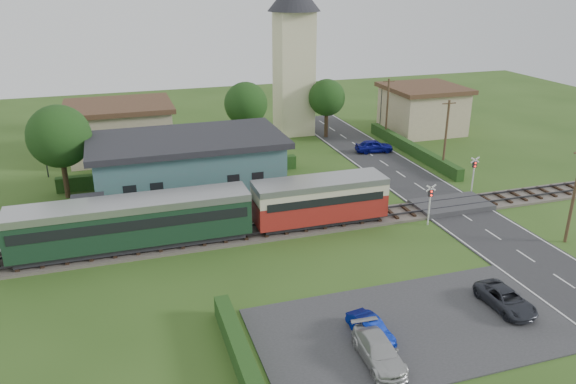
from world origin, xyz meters
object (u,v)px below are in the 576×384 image
object	(u,v)px
car_park_silver	(379,351)
pedestrian_far	(102,217)
car_on_road	(374,146)
crossing_signal_near	(430,199)
crossing_signal_far	(474,169)
car_park_blue	(370,328)
car_park_dark	(506,299)
church_tower	(294,46)
house_west	(120,129)
pedestrian_near	(289,198)
station_building	(188,167)
house_east	(423,108)
equipment_hut	(89,215)
train	(83,228)

from	to	relation	value
car_park_silver	pedestrian_far	distance (m)	23.14
car_on_road	crossing_signal_near	bearing A→B (deg)	174.58
crossing_signal_far	car_park_blue	size ratio (longest dim) A/B	1.04
car_park_blue	car_park_dark	world-z (taller)	car_park_dark
church_tower	house_west	world-z (taller)	church_tower
house_west	pedestrian_near	xyz separation A→B (m)	(12.06, -19.87, -1.60)
station_building	car_on_road	bearing A→B (deg)	18.08
house_east	station_building	bearing A→B (deg)	-156.56
crossing_signal_near	car_park_silver	bearing A→B (deg)	-128.69
church_tower	pedestrian_near	world-z (taller)	church_tower
equipment_hut	car_on_road	world-z (taller)	equipment_hut
church_tower	car_on_road	distance (m)	15.08
crossing_signal_far	church_tower	bearing A→B (deg)	110.02
church_tower	crossing_signal_near	world-z (taller)	church_tower
pedestrian_near	pedestrian_far	distance (m)	14.20
station_building	house_west	bearing A→B (deg)	109.65
car_on_road	equipment_hut	bearing A→B (deg)	121.44
crossing_signal_far	pedestrian_near	world-z (taller)	crossing_signal_far
equipment_hut	house_east	size ratio (longest dim) A/B	0.29
train	church_tower	size ratio (longest dim) A/B	2.45
house_west	car_park_silver	bearing A→B (deg)	-74.95
car_on_road	car_park_silver	distance (m)	35.20
car_on_road	car_park_blue	xyz separation A→B (m)	(-14.68, -29.82, -0.13)
house_west	crossing_signal_near	distance (m)	33.22
church_tower	car_park_blue	size ratio (longest dim) A/B	5.57
crossing_signal_far	car_on_road	xyz separation A→B (m)	(-2.94, 13.35, -1.41)
pedestrian_far	crossing_signal_far	bearing A→B (deg)	-95.17
crossing_signal_near	crossing_signal_far	distance (m)	8.65
house_east	car_park_dark	size ratio (longest dim) A/B	2.21
station_building	pedestrian_near	xyz separation A→B (m)	(7.06, -5.86, -1.50)
equipment_hut	station_building	world-z (taller)	station_building
crossing_signal_near	car_on_road	xyz separation A→B (m)	(4.26, 18.15, -1.41)
train	crossing_signal_far	bearing A→B (deg)	4.29
car_park_dark	pedestrian_far	bearing A→B (deg)	139.87
equipment_hut	pedestrian_far	distance (m)	0.93
train	crossing_signal_far	xyz separation A→B (m)	(31.91, 2.39, -0.04)
train	car_park_dark	world-z (taller)	train
car_park_silver	pedestrian_far	xyz separation A→B (m)	(-12.63, 19.38, 0.74)
crossing_signal_far	pedestrian_near	distance (m)	16.59
church_tower	car_park_silver	world-z (taller)	church_tower
car_on_road	car_park_dark	xyz separation A→B (m)	(-6.16, -29.66, -0.09)
equipment_hut	car_park_silver	size ratio (longest dim) A/B	0.61
pedestrian_near	station_building	bearing A→B (deg)	-49.38
train	church_tower	world-z (taller)	church_tower
church_tower	crossing_signal_far	bearing A→B (deg)	-69.98
crossing_signal_near	pedestrian_near	size ratio (longest dim) A/B	2.22
station_building	car_park_blue	xyz separation A→B (m)	(5.98, -23.07, -2.09)
church_tower	car_park_blue	bearing A→B (deg)	-102.68
house_east	car_park_blue	size ratio (longest dim) A/B	2.79
equipment_hut	car_park_silver	world-z (taller)	equipment_hut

